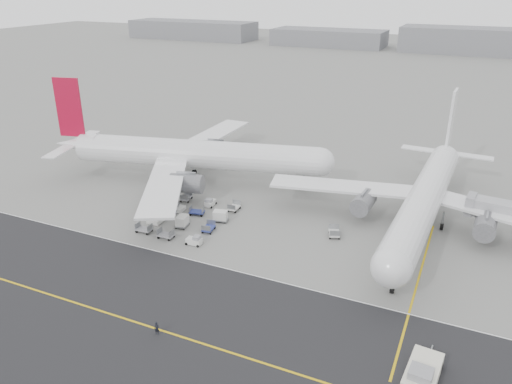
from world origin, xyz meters
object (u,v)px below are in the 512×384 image
at_px(ground_crew_a, 157,328).
at_px(pushback_tug, 422,373).
at_px(airliner_a, 189,154).
at_px(airliner_b, 426,197).

bearing_deg(ground_crew_a, pushback_tug, -1.08).
distance_m(airliner_a, airliner_b, 47.52).
height_order(pushback_tug, ground_crew_a, pushback_tug).
relative_size(pushback_tug, ground_crew_a, 5.16).
relative_size(airliner_b, ground_crew_a, 32.41).
xyz_separation_m(airliner_b, pushback_tug, (4.87, -37.34, -4.51)).
height_order(airliner_a, pushback_tug, airliner_a).
xyz_separation_m(pushback_tug, ground_crew_a, (-30.04, -5.32, -0.17)).
bearing_deg(airliner_b, pushback_tug, -80.03).
xyz_separation_m(airliner_b, ground_crew_a, (-25.17, -42.66, -4.69)).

